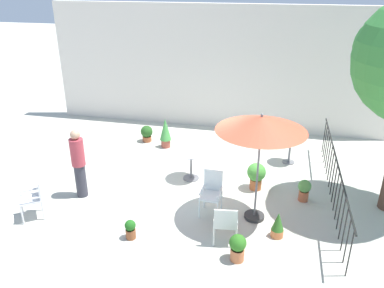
# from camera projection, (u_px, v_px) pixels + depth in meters

# --- Properties ---
(ground_plane) EXTENTS (60.00, 60.00, 0.00)m
(ground_plane) POSITION_uv_depth(u_px,v_px,m) (187.00, 182.00, 10.00)
(ground_plane) COLOR beige
(villa_facade) EXTENTS (11.29, 0.30, 4.08)m
(villa_facade) POSITION_uv_depth(u_px,v_px,m) (216.00, 68.00, 12.90)
(villa_facade) COLOR silver
(villa_facade) RESTS_ON ground
(terrace_railing) EXTENTS (0.03, 5.71, 1.01)m
(terrace_railing) POSITION_uv_depth(u_px,v_px,m) (335.00, 173.00, 9.01)
(terrace_railing) COLOR black
(terrace_railing) RESTS_ON ground
(patio_umbrella_0) EXTENTS (1.84, 1.84, 2.43)m
(patio_umbrella_0) POSITION_uv_depth(u_px,v_px,m) (261.00, 125.00, 7.65)
(patio_umbrella_0) COLOR #2D2D2D
(patio_umbrella_0) RESTS_ON ground
(cafe_table_0) EXTENTS (0.62, 0.62, 0.74)m
(cafe_table_0) POSITION_uv_depth(u_px,v_px,m) (290.00, 146.00, 10.82)
(cafe_table_0) COLOR silver
(cafe_table_0) RESTS_ON ground
(cafe_table_1) EXTENTS (0.75, 0.75, 0.76)m
(cafe_table_1) POSITION_uv_depth(u_px,v_px,m) (191.00, 160.00, 9.95)
(cafe_table_1) COLOR white
(cafe_table_1) RESTS_ON ground
(patio_chair_0) EXTENTS (0.46, 0.51, 0.99)m
(patio_chair_0) POSITION_uv_depth(u_px,v_px,m) (212.00, 190.00, 8.53)
(patio_chair_0) COLOR white
(patio_chair_0) RESTS_ON ground
(patio_chair_1) EXTENTS (0.52, 0.51, 0.85)m
(patio_chair_1) POSITION_uv_depth(u_px,v_px,m) (226.00, 222.00, 7.56)
(patio_chair_1) COLOR silver
(patio_chair_1) RESTS_ON ground
(patio_chair_2) EXTENTS (0.62, 0.62, 0.89)m
(patio_chair_2) POSITION_uv_depth(u_px,v_px,m) (34.00, 196.00, 8.38)
(patio_chair_2) COLOR white
(patio_chair_2) RESTS_ON ground
(potted_plant_0) EXTENTS (0.31, 0.31, 0.54)m
(potted_plant_0) POSITION_uv_depth(u_px,v_px,m) (304.00, 189.00, 9.07)
(potted_plant_0) COLOR #AC5938
(potted_plant_0) RESTS_ON ground
(potted_plant_1) EXTENTS (0.23, 0.23, 0.42)m
(potted_plant_1) POSITION_uv_depth(u_px,v_px,m) (130.00, 229.00, 7.80)
(potted_plant_1) COLOR brown
(potted_plant_1) RESTS_ON ground
(potted_plant_2) EXTENTS (0.38, 0.38, 0.52)m
(potted_plant_2) POSITION_uv_depth(u_px,v_px,m) (147.00, 133.00, 12.30)
(potted_plant_2) COLOR #A05432
(potted_plant_2) RESTS_ON ground
(potted_plant_3) EXTENTS (0.46, 0.46, 0.69)m
(potted_plant_3) POSITION_uv_depth(u_px,v_px,m) (256.00, 174.00, 9.53)
(potted_plant_3) COLOR #AF5B31
(potted_plant_3) RESTS_ON ground
(potted_plant_4) EXTENTS (0.32, 0.32, 0.55)m
(potted_plant_4) POSITION_uv_depth(u_px,v_px,m) (238.00, 247.00, 7.17)
(potted_plant_4) COLOR #C46E43
(potted_plant_4) RESTS_ON ground
(potted_plant_5) EXTENTS (0.26, 0.26, 0.57)m
(potted_plant_5) POSITION_uv_depth(u_px,v_px,m) (278.00, 225.00, 7.82)
(potted_plant_5) COLOR #CD7140
(potted_plant_5) RESTS_ON ground
(potted_plant_6) EXTENTS (0.35, 0.35, 0.93)m
(potted_plant_6) POSITION_uv_depth(u_px,v_px,m) (165.00, 132.00, 11.81)
(potted_plant_6) COLOR #9E4C3C
(potted_plant_6) RESTS_ON ground
(standing_person) EXTENTS (0.38, 0.38, 1.71)m
(standing_person) POSITION_uv_depth(u_px,v_px,m) (79.00, 163.00, 9.04)
(standing_person) COLOR #33333D
(standing_person) RESTS_ON ground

